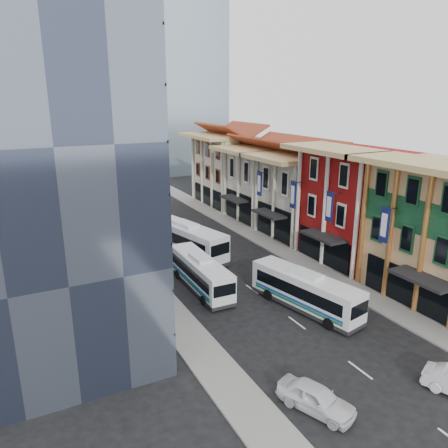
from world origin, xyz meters
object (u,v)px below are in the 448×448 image
office_tower (32,129)px  bus_left_near (201,272)px  bus_left_far (186,239)px  bus_right (305,290)px  sedan_left (316,398)px

office_tower → bus_left_near: 18.59m
bus_left_near → office_tower: bearing=173.7°
bus_left_far → bus_left_near: bearing=-117.2°
office_tower → bus_right: size_ratio=2.83×
bus_right → sedan_left: (-7.04, -10.35, -0.91)m
office_tower → bus_left_far: office_tower is taller
bus_left_near → sedan_left: bus_left_near is taller
bus_left_far → bus_right: bearing=-90.0°
bus_left_far → sedan_left: 27.22m
office_tower → bus_left_far: 21.20m
office_tower → bus_left_far: size_ratio=2.47×
office_tower → bus_left_near: office_tower is taller
bus_left_far → bus_right: 17.15m
bus_left_near → sedan_left: size_ratio=2.19×
bus_left_near → bus_right: bus_right is taller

